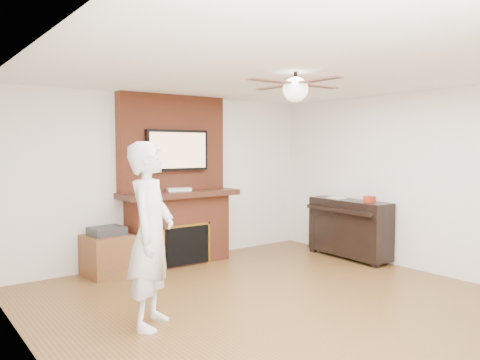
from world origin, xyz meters
TOP-DOWN VIEW (x-y plane):
  - room_shell at (0.00, 0.00)m, footprint 5.36×5.86m
  - fireplace at (0.00, 2.55)m, footprint 1.78×0.64m
  - tv at (0.00, 2.50)m, footprint 1.00×0.08m
  - ceiling_fan at (-0.00, 0.00)m, footprint 1.21×1.21m
  - person at (-1.42, 0.48)m, footprint 0.77×0.77m
  - side_table at (-1.10, 2.48)m, footprint 0.62×0.62m
  - piano at (2.28, 1.18)m, footprint 0.57×1.41m
  - cable_box at (-0.02, 2.45)m, footprint 0.39×0.28m
  - candle_orange at (-0.12, 2.38)m, footprint 0.07×0.07m
  - candle_green at (0.05, 2.34)m, footprint 0.07×0.07m
  - candle_cream at (0.16, 2.31)m, footprint 0.08×0.08m
  - candle_blue at (0.16, 2.29)m, footprint 0.07×0.07m
  - candle_green_extra at (-0.21, 2.34)m, footprint 0.07×0.07m

SIDE VIEW (x-z plane):
  - candle_green at x=0.05m, z-range 0.00..0.08m
  - candle_green_extra at x=-0.21m, z-range 0.00..0.08m
  - candle_blue at x=0.16m, z-range 0.00..0.09m
  - candle_cream at x=0.16m, z-range 0.00..0.10m
  - candle_orange at x=-0.12m, z-range 0.00..0.11m
  - side_table at x=-1.10m, z-range -0.03..0.63m
  - piano at x=2.28m, z-range -0.01..0.99m
  - person at x=-1.42m, z-range 0.00..1.78m
  - fireplace at x=0.00m, z-range -0.25..2.25m
  - cable_box at x=-0.02m, z-range 1.08..1.13m
  - room_shell at x=0.00m, z-range -0.18..2.68m
  - tv at x=0.00m, z-range 1.38..1.98m
  - ceiling_fan at x=0.00m, z-range 2.18..2.49m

